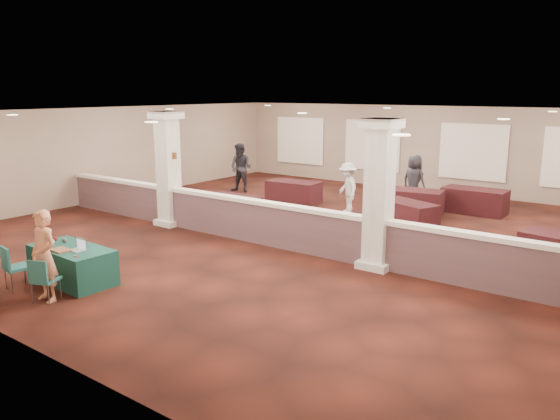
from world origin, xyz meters
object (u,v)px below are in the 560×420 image
Objects in this scene: woman at (44,256)px; conf_chair_main at (42,277)px; far_table_back_left at (294,192)px; attendee_d at (414,181)px; far_table_front_center at (408,214)px; near_table at (72,265)px; far_table_front_left at (234,206)px; far_table_back_center at (410,202)px; conf_chair_side at (12,264)px; far_table_back_right at (474,201)px; attendee_a at (241,168)px; attendee_b at (348,188)px.

conf_chair_main is at bearing -72.20° from woman.
far_table_back_left is (-1.56, 10.08, -0.12)m from conf_chair_main.
far_table_front_center is at bearing 122.04° from attendee_d.
near_table is 1.13× the size of far_table_front_left.
conf_chair_main reaches higher than near_table.
near_table reaches higher than far_table_front_left.
far_table_back_center is at bearing 55.57° from conf_chair_main.
conf_chair_side is 12.25m from attendee_d.
far_table_back_right is 2.00m from attendee_d.
attendee_a reaches higher than near_table.
attendee_a is (-8.22, -1.56, 0.53)m from far_table_back_right.
conf_chair_side is at bearing 157.25° from conf_chair_main.
woman is at bearing -108.36° from far_table_back_right.
far_table_back_right is (5.02, 12.05, -0.13)m from conf_chair_side.
woman is at bearing 13.59° from conf_chair_side.
attendee_b is (-2.23, 0.49, 0.44)m from far_table_front_center.
near_table is at bearing -79.41° from attendee_a.
conf_chair_side is at bearing -112.59° from far_table_back_right.
near_table is 0.97× the size of far_table_back_right.
attendee_b is at bearing 64.07° from conf_chair_main.
far_table_back_right is at bearing 70.16° from far_table_front_center.
far_table_front_left is 7.48m from far_table_back_right.
attendee_d is (6.29, 1.36, -0.06)m from attendee_a.
attendee_d reaches higher than conf_chair_main.
far_table_back_left is at bearing 102.46° from conf_chair_side.
conf_chair_side is 0.45× the size of far_table_back_center.
conf_chair_side is 7.20m from far_table_front_left.
conf_chair_side is 9.93m from attendee_b.
near_table is at bearing -83.75° from far_table_back_left.
conf_chair_side is 0.48× the size of far_table_back_left.
far_table_back_left is at bearing -149.44° from attendee_b.
far_table_front_left is 0.95× the size of attendee_d.
far_table_front_center is (2.94, 9.30, -0.14)m from conf_chair_main.
conf_chair_side is at bearing -62.27° from attendee_b.
far_table_back_left is 4.02m from attendee_d.
attendee_d reaches higher than attendee_b.
attendee_b is (4.99, -0.73, -0.12)m from attendee_a.
conf_chair_side is at bearing -84.82° from far_table_front_left.
far_table_front_left is 0.96× the size of far_table_front_center.
attendee_d reaches higher than far_table_front_left.
attendee_b is at bearing -150.94° from far_table_back_center.
attendee_b is at bearing 83.89° from near_table.
far_table_front_left is at bearing 104.87° from conf_chair_side.
far_table_back_center is (2.44, 10.64, -0.46)m from woman.
near_table is 11.99m from far_table_back_right.
far_table_back_right is at bearing 73.36° from attendee_b.
woman is 9.72m from attendee_b.
far_table_back_center is 1.98m from attendee_b.
far_table_back_left is at bearing 98.32° from near_table.
woman is 9.69m from far_table_front_center.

